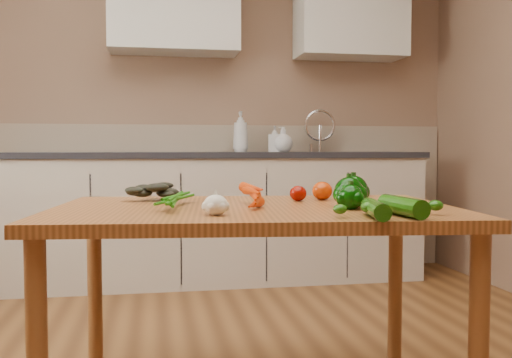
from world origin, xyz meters
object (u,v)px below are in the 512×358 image
Objects in this scene: soap_bottle_b at (275,139)px; pepper_b at (353,191)px; leafy_greens at (153,187)px; tomato_b at (322,191)px; zucchini_b at (376,209)px; table at (255,230)px; carrot_bunch at (228,197)px; soap_bottle_a at (241,132)px; tomato_a at (298,193)px; zucchini_a at (402,206)px; pepper_a at (349,193)px; tomato_c at (355,192)px; garlic_bulb at (216,205)px; soap_bottle_c at (283,140)px; pepper_c at (351,197)px.

soap_bottle_b is 2.21m from pepper_b.
soap_bottle_b is 0.98× the size of leafy_greens.
zucchini_b is (-0.02, -0.57, -0.01)m from tomato_b.
pepper_b is (0.34, -0.04, 0.13)m from table.
soap_bottle_a is at bearing 86.17° from carrot_bunch.
pepper_b reaches higher than carrot_bunch.
tomato_a is 0.31× the size of zucchini_b.
zucchini_a is at bearing 17.11° from zucchini_b.
zucchini_b is (-0.06, -0.34, -0.03)m from pepper_b.
pepper_b is (0.04, 0.05, 0.00)m from pepper_a.
tomato_c is (-0.12, -2.02, -0.23)m from soap_bottle_b.
garlic_bulb is 1.14× the size of tomato_a.
pepper_a reaches higher than zucchini_b.
table is 0.37m from tomato_b.
tomato_c is at bearing -27.54° from tomato_b.
leafy_greens is 2.51× the size of tomato_b.
soap_bottle_c reaches higher than table.
soap_bottle_a is 2.48m from garlic_bulb.
soap_bottle_b is 2.61× the size of garlic_bulb.
pepper_c is at bearing -112.35° from tomato_c.
carrot_bunch reaches higher than tomato_a.
leafy_greens is 3.05× the size of tomato_a.
pepper_b is (0.68, -0.34, 0.00)m from leafy_greens.
leafy_greens is 0.96× the size of zucchini_b.
soap_bottle_a is 2.07m from tomato_c.
tomato_b reaches higher than zucchini_a.
table is at bearing -41.34° from leafy_greens.
tomato_a is at bearing 48.72° from garlic_bulb.
soap_bottle_c reaches higher than tomato_a.
soap_bottle_c is 0.93× the size of leafy_greens.
zucchini_a is (0.54, -0.11, -0.00)m from garlic_bulb.
soap_bottle_b is at bearing 84.03° from pepper_c.
table is 7.58× the size of soap_bottle_b.
soap_bottle_c is 2.25m from pepper_a.
tomato_b reaches higher than table.
carrot_bunch is at bearing 158.62° from pepper_c.
tomato_a is at bearing 36.14° from carrot_bunch.
pepper_a reaches higher than zucchini_a.
pepper_b is 0.35m from zucchini_b.
soap_bottle_b is at bearing -81.43° from soap_bottle_c.
tomato_b is at bearing 90.31° from soap_bottle_a.
carrot_bunch is at bearing -168.54° from table.
pepper_b reaches higher than tomato_b.
soap_bottle_c is at bearing 80.50° from table.
carrot_bunch is 0.24m from garlic_bulb.
table is 14.08× the size of pepper_b.
garlic_bulb is 0.36× the size of zucchini_b.
soap_bottle_c is at bearing 83.08° from zucchini_b.
pepper_b reaches higher than tomato_a.
soap_bottle_c is (0.30, -0.05, -0.06)m from soap_bottle_a.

